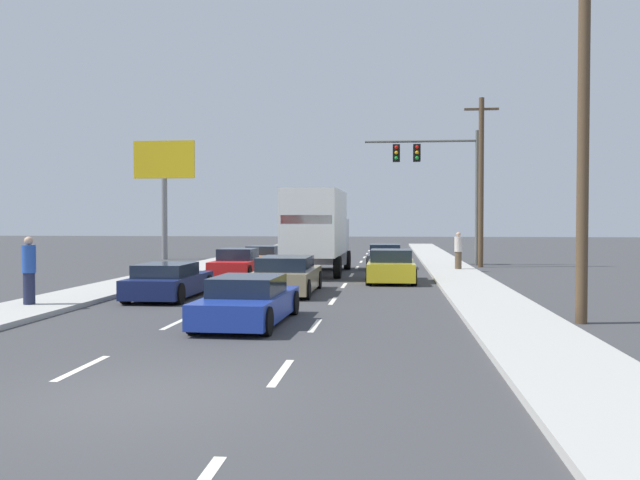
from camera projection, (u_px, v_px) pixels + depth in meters
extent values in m
plane|color=#3D3D3F|center=(322.00, 270.00, 34.42)|extent=(140.00, 140.00, 0.00)
cube|color=#B2AFA8|center=(461.00, 278.00, 28.79)|extent=(2.34, 80.00, 0.14)
cube|color=#B2AFA8|center=(166.00, 275.00, 30.12)|extent=(2.34, 80.00, 0.14)
cube|color=silver|center=(82.00, 368.00, 11.50)|extent=(0.14, 2.00, 0.01)
cube|color=silver|center=(175.00, 323.00, 16.48)|extent=(0.14, 2.00, 0.01)
cube|color=silver|center=(225.00, 299.00, 21.45)|extent=(0.14, 2.00, 0.01)
cube|color=silver|center=(257.00, 284.00, 26.42)|extent=(0.14, 2.00, 0.01)
cube|color=silver|center=(278.00, 274.00, 31.39)|extent=(0.14, 2.00, 0.01)
cube|color=silver|center=(293.00, 267.00, 36.36)|extent=(0.14, 2.00, 0.01)
cube|color=silver|center=(305.00, 261.00, 41.33)|extent=(0.14, 2.00, 0.01)
cube|color=silver|center=(314.00, 257.00, 46.30)|extent=(0.14, 2.00, 0.01)
cube|color=silver|center=(322.00, 253.00, 51.27)|extent=(0.14, 2.00, 0.01)
cube|color=silver|center=(328.00, 250.00, 56.24)|extent=(0.14, 2.00, 0.01)
cube|color=silver|center=(333.00, 248.00, 61.21)|extent=(0.14, 2.00, 0.01)
cube|color=silver|center=(281.00, 372.00, 11.15)|extent=(0.14, 2.00, 0.01)
cube|color=silver|center=(315.00, 325.00, 16.12)|extent=(0.14, 2.00, 0.01)
cube|color=silver|center=(333.00, 301.00, 21.09)|extent=(0.14, 2.00, 0.01)
cube|color=silver|center=(344.00, 285.00, 26.07)|extent=(0.14, 2.00, 0.01)
cube|color=silver|center=(352.00, 275.00, 31.04)|extent=(0.14, 2.00, 0.01)
cube|color=silver|center=(357.00, 267.00, 36.01)|extent=(0.14, 2.00, 0.01)
cube|color=silver|center=(361.00, 262.00, 40.98)|extent=(0.14, 2.00, 0.01)
cube|color=silver|center=(364.00, 257.00, 45.95)|extent=(0.14, 2.00, 0.01)
cube|color=silver|center=(367.00, 254.00, 50.92)|extent=(0.14, 2.00, 0.01)
cube|color=silver|center=(369.00, 251.00, 55.89)|extent=(0.14, 2.00, 0.01)
cube|color=silver|center=(371.00, 248.00, 60.86)|extent=(0.14, 2.00, 0.01)
cube|color=orange|center=(264.00, 260.00, 35.88)|extent=(1.82, 4.36, 0.56)
cube|color=#192333|center=(264.00, 250.00, 35.72)|extent=(1.56, 1.92, 0.45)
cylinder|color=black|center=(256.00, 260.00, 37.58)|extent=(0.24, 0.65, 0.64)
cylinder|color=black|center=(285.00, 260.00, 37.37)|extent=(0.24, 0.65, 0.64)
cylinder|color=black|center=(242.00, 263.00, 34.39)|extent=(0.24, 0.65, 0.64)
cylinder|color=black|center=(273.00, 264.00, 34.19)|extent=(0.24, 0.65, 0.64)
cube|color=red|center=(238.00, 267.00, 29.83)|extent=(1.73, 4.13, 0.62)
cube|color=#192333|center=(238.00, 254.00, 29.89)|extent=(1.51, 1.85, 0.50)
cylinder|color=black|center=(228.00, 267.00, 31.42)|extent=(0.22, 0.64, 0.64)
cylinder|color=black|center=(262.00, 268.00, 31.25)|extent=(0.22, 0.64, 0.64)
cylinder|color=black|center=(211.00, 272.00, 28.42)|extent=(0.22, 0.64, 0.64)
cylinder|color=black|center=(248.00, 273.00, 28.25)|extent=(0.22, 0.64, 0.64)
cube|color=#141E4C|center=(169.00, 285.00, 21.82)|extent=(1.76, 4.28, 0.59)
cube|color=#192333|center=(166.00, 270.00, 21.48)|extent=(1.54, 2.15, 0.40)
cylinder|color=black|center=(161.00, 283.00, 23.48)|extent=(0.22, 0.64, 0.64)
cylinder|color=black|center=(207.00, 284.00, 23.32)|extent=(0.22, 0.64, 0.64)
cylinder|color=black|center=(126.00, 293.00, 20.32)|extent=(0.22, 0.64, 0.64)
cylinder|color=black|center=(179.00, 294.00, 20.16)|extent=(0.22, 0.64, 0.64)
cube|color=white|center=(315.00, 223.00, 30.47)|extent=(2.40, 6.12, 2.87)
cube|color=red|center=(306.00, 219.00, 27.47)|extent=(2.08, 0.07, 0.36)
cube|color=#B7BABF|center=(326.00, 241.00, 34.61)|extent=(2.25, 2.24, 2.26)
cylinder|color=black|center=(304.00, 260.00, 34.77)|extent=(0.31, 0.96, 0.96)
cylinder|color=black|center=(347.00, 260.00, 34.51)|extent=(0.31, 0.96, 0.96)
cylinder|color=black|center=(287.00, 267.00, 29.45)|extent=(0.31, 0.96, 0.96)
cylinder|color=black|center=(337.00, 267.00, 29.19)|extent=(0.31, 0.96, 0.96)
cube|color=tan|center=(287.00, 279.00, 23.24)|extent=(1.89, 4.64, 0.68)
cube|color=#192333|center=(286.00, 263.00, 22.87)|extent=(1.66, 2.39, 0.45)
cylinder|color=black|center=(271.00, 279.00, 25.09)|extent=(0.22, 0.64, 0.64)
cylinder|color=black|center=(318.00, 280.00, 24.91)|extent=(0.22, 0.64, 0.64)
cylinder|color=black|center=(251.00, 289.00, 21.57)|extent=(0.22, 0.64, 0.64)
cylinder|color=black|center=(306.00, 290.00, 21.40)|extent=(0.22, 0.64, 0.64)
cube|color=#1E389E|center=(248.00, 306.00, 16.41)|extent=(1.88, 4.49, 0.57)
cube|color=#192333|center=(247.00, 285.00, 16.35)|extent=(1.59, 2.10, 0.45)
cylinder|color=black|center=(234.00, 302.00, 18.18)|extent=(0.24, 0.65, 0.64)
cylinder|color=black|center=(293.00, 303.00, 17.96)|extent=(0.24, 0.65, 0.64)
cylinder|color=black|center=(193.00, 320.00, 14.88)|extent=(0.24, 0.65, 0.64)
cylinder|color=black|center=(266.00, 321.00, 14.65)|extent=(0.24, 0.65, 0.64)
cube|color=slate|center=(385.00, 260.00, 35.38)|extent=(1.74, 4.38, 0.62)
cube|color=#192333|center=(385.00, 249.00, 35.35)|extent=(1.53, 1.95, 0.49)
cylinder|color=black|center=(370.00, 260.00, 37.09)|extent=(0.22, 0.64, 0.64)
cylinder|color=black|center=(400.00, 260.00, 36.93)|extent=(0.22, 0.64, 0.64)
cylinder|color=black|center=(369.00, 264.00, 33.84)|extent=(0.22, 0.64, 0.64)
cylinder|color=black|center=(401.00, 264.00, 33.68)|extent=(0.22, 0.64, 0.64)
cube|color=yellow|center=(391.00, 270.00, 27.53)|extent=(1.85, 4.25, 0.69)
cube|color=#192333|center=(391.00, 255.00, 27.49)|extent=(1.62, 1.94, 0.48)
cylinder|color=black|center=(371.00, 271.00, 29.18)|extent=(0.22, 0.64, 0.64)
cylinder|color=black|center=(411.00, 271.00, 29.01)|extent=(0.22, 0.64, 0.64)
cylinder|color=black|center=(369.00, 277.00, 26.06)|extent=(0.22, 0.64, 0.64)
cylinder|color=black|center=(414.00, 277.00, 25.89)|extent=(0.22, 0.64, 0.64)
cylinder|color=#595B56|center=(477.00, 198.00, 37.67)|extent=(0.20, 0.20, 7.45)
cylinder|color=#595B56|center=(421.00, 141.00, 37.90)|extent=(6.18, 0.14, 0.14)
cube|color=black|center=(417.00, 153.00, 37.94)|extent=(0.40, 0.56, 0.95)
sphere|color=red|center=(417.00, 147.00, 37.62)|extent=(0.20, 0.20, 0.20)
sphere|color=orange|center=(417.00, 152.00, 37.63)|extent=(0.20, 0.20, 0.20)
sphere|color=green|center=(417.00, 158.00, 37.64)|extent=(0.20, 0.20, 0.20)
cube|color=black|center=(396.00, 153.00, 38.06)|extent=(0.40, 0.56, 0.95)
sphere|color=red|center=(396.00, 147.00, 37.74)|extent=(0.20, 0.20, 0.20)
sphere|color=orange|center=(396.00, 153.00, 37.75)|extent=(0.20, 0.20, 0.20)
sphere|color=green|center=(396.00, 158.00, 37.76)|extent=(0.20, 0.20, 0.20)
cylinder|color=brown|center=(583.00, 131.00, 16.33)|extent=(0.28, 0.28, 9.24)
cylinder|color=brown|center=(481.00, 183.00, 36.12)|extent=(0.28, 0.28, 8.96)
cube|color=brown|center=(482.00, 109.00, 36.01)|extent=(1.80, 0.12, 0.12)
cylinder|color=slate|center=(165.00, 219.00, 43.42)|extent=(0.36, 0.36, 5.15)
cube|color=yellow|center=(164.00, 160.00, 43.31)|extent=(3.95, 0.20, 2.39)
cylinder|color=brown|center=(458.00, 260.00, 32.98)|extent=(0.32, 0.32, 0.83)
cylinder|color=beige|center=(458.00, 244.00, 32.95)|extent=(0.38, 0.38, 0.73)
sphere|color=tan|center=(458.00, 234.00, 32.94)|extent=(0.22, 0.22, 0.22)
cylinder|color=#1E233F|center=(29.00, 289.00, 19.07)|extent=(0.32, 0.32, 0.88)
cylinder|color=#264CA5|center=(29.00, 259.00, 19.05)|extent=(0.38, 0.38, 0.77)
sphere|color=tan|center=(29.00, 241.00, 19.04)|extent=(0.24, 0.24, 0.24)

